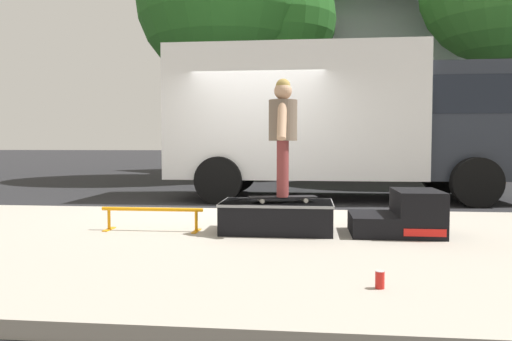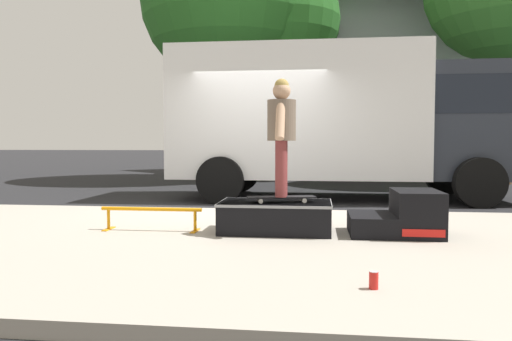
{
  "view_description": "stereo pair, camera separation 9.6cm",
  "coord_description": "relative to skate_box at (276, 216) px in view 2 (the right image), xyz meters",
  "views": [
    {
      "loc": [
        0.97,
        -8.15,
        1.15
      ],
      "look_at": [
        0.25,
        -1.46,
        0.78
      ],
      "focal_mm": 34.61,
      "sensor_mm": 36.0,
      "label": 1
    },
    {
      "loc": [
        1.07,
        -8.14,
        1.15
      ],
      "look_at": [
        0.25,
        -1.46,
        0.78
      ],
      "focal_mm": 34.61,
      "sensor_mm": 36.0,
      "label": 2
    }
  ],
  "objects": [
    {
      "name": "skate_box",
      "position": [
        0.0,
        0.0,
        0.0
      ],
      "size": [
        1.29,
        0.77,
        0.35
      ],
      "color": "black",
      "rests_on": "sidewalk_slab"
    },
    {
      "name": "street_tree_neighbour",
      "position": [
        -1.88,
        9.79,
        5.19
      ],
      "size": [
        6.2,
        5.64,
        8.49
      ],
      "color": "brown",
      "rests_on": "ground"
    },
    {
      "name": "soda_can",
      "position": [
        0.87,
        -2.16,
        -0.13
      ],
      "size": [
        0.07,
        0.07,
        0.13
      ],
      "color": "red",
      "rests_on": "sidewalk_slab"
    },
    {
      "name": "kicker_ramp",
      "position": [
        1.43,
        -0.0,
        0.02
      ],
      "size": [
        0.99,
        0.79,
        0.5
      ],
      "color": "black",
      "rests_on": "sidewalk_slab"
    },
    {
      "name": "house_behind",
      "position": [
        2.57,
        14.86,
        3.93
      ],
      "size": [
        9.54,
        8.22,
        8.4
      ],
      "color": "silver",
      "rests_on": "ground"
    },
    {
      "name": "grind_rail",
      "position": [
        -1.47,
        -0.09,
        0.01
      ],
      "size": [
        1.22,
        0.28,
        0.27
      ],
      "color": "orange",
      "rests_on": "sidewalk_slab"
    },
    {
      "name": "box_truck",
      "position": [
        1.03,
        4.67,
        1.39
      ],
      "size": [
        6.91,
        2.63,
        3.05
      ],
      "color": "white",
      "rests_on": "ground"
    },
    {
      "name": "sidewalk_slab",
      "position": [
        -0.6,
        -0.53,
        -0.25
      ],
      "size": [
        50.0,
        5.0,
        0.12
      ],
      "primitive_type": "cube",
      "color": "#A8A093",
      "rests_on": "ground"
    },
    {
      "name": "ground_plane",
      "position": [
        -0.6,
        2.47,
        -0.31
      ],
      "size": [
        140.0,
        140.0,
        0.0
      ],
      "primitive_type": "plane",
      "color": "black"
    },
    {
      "name": "skater_kid",
      "position": [
        0.07,
        -0.06,
        1.02
      ],
      "size": [
        0.33,
        0.69,
        1.34
      ],
      "color": "brown",
      "rests_on": "skateboard"
    },
    {
      "name": "skateboard",
      "position": [
        0.07,
        -0.06,
        0.22
      ],
      "size": [
        0.81,
        0.38,
        0.07
      ],
      "color": "black",
      "rests_on": "skate_box"
    }
  ]
}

